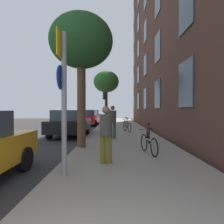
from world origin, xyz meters
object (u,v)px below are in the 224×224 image
at_px(pedestrian_1, 113,120).
at_px(bicycle_0, 149,144).
at_px(car_2, 89,117).
at_px(tree_far, 106,82).
at_px(pedestrian_0, 106,131).
at_px(car_1, 70,123).
at_px(bicycle_1, 148,135).
at_px(bicycle_2, 127,126).
at_px(bicycle_3, 126,123).
at_px(tree_near, 81,43).
at_px(pedestrian_2, 110,118).
at_px(traffic_light, 105,102).
at_px(sign_post, 63,91).
at_px(car_3, 94,115).

bearing_deg(pedestrian_1, bicycle_0, -70.75).
bearing_deg(car_2, tree_far, 53.18).
bearing_deg(pedestrian_0, car_1, 111.09).
height_order(pedestrian_0, car_1, pedestrian_0).
relative_size(pedestrian_0, pedestrian_1, 0.94).
height_order(pedestrian_0, pedestrian_1, pedestrian_1).
bearing_deg(bicycle_1, bicycle_0, -99.47).
bearing_deg(bicycle_2, bicycle_0, -87.44).
height_order(tree_far, pedestrian_1, tree_far).
bearing_deg(bicycle_1, bicycle_3, 94.20).
bearing_deg(bicycle_1, tree_near, -161.38).
bearing_deg(pedestrian_2, car_1, -133.92).
height_order(traffic_light, bicycle_2, traffic_light).
bearing_deg(bicycle_0, bicycle_1, 80.53).
bearing_deg(tree_near, bicycle_2, 67.73).
relative_size(sign_post, bicycle_3, 1.99).
bearing_deg(bicycle_1, sign_post, -121.76).
xyz_separation_m(bicycle_1, pedestrian_0, (-1.81, -3.40, 0.57)).
distance_m(bicycle_0, pedestrian_2, 7.99).
height_order(traffic_light, pedestrian_0, traffic_light).
bearing_deg(car_1, sign_post, -78.31).
height_order(bicycle_0, bicycle_3, bicycle_0).
bearing_deg(bicycle_1, pedestrian_1, 138.56).
distance_m(tree_far, car_2, 5.00).
height_order(bicycle_2, bicycle_3, bicycle_2).
height_order(pedestrian_2, car_1, pedestrian_2).
xyz_separation_m(tree_near, bicycle_3, (2.35, 8.72, -3.92)).
height_order(pedestrian_1, car_1, pedestrian_1).
bearing_deg(bicycle_2, sign_post, -103.11).
xyz_separation_m(sign_post, bicycle_1, (2.76, 4.46, -1.60)).
relative_size(sign_post, tree_near, 0.61).
bearing_deg(car_3, bicycle_0, -79.23).
bearing_deg(tree_far, bicycle_0, -82.43).
relative_size(sign_post, pedestrian_0, 2.03).
height_order(tree_far, bicycle_3, tree_far).
relative_size(bicycle_0, pedestrian_2, 1.00).
bearing_deg(pedestrian_2, car_2, 112.04).
xyz_separation_m(car_1, car_3, (-0.23, 16.67, -0.00)).
bearing_deg(car_2, bicycle_3, -45.02).
bearing_deg(sign_post, car_1, 101.69).
relative_size(bicycle_0, car_1, 0.36).
bearing_deg(tree_far, car_1, -99.68).
height_order(bicycle_0, pedestrian_1, pedestrian_1).
distance_m(car_1, car_3, 16.67).
relative_size(bicycle_3, car_2, 0.38).
bearing_deg(bicycle_3, bicycle_0, -88.86).
bearing_deg(bicycle_2, tree_far, 101.13).
xyz_separation_m(sign_post, pedestrian_0, (0.95, 1.05, -1.03)).
relative_size(traffic_light, pedestrian_0, 2.13).
relative_size(traffic_light, tree_far, 0.57).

